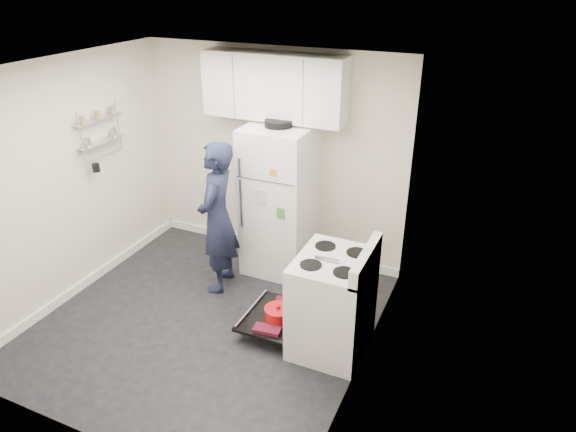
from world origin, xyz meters
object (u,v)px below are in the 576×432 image
at_px(electric_range, 331,304).
at_px(open_oven_door, 275,315).
at_px(refrigerator, 279,200).
at_px(person, 218,218).

xyz_separation_m(electric_range, open_oven_door, (-0.56, -0.02, -0.29)).
height_order(refrigerator, person, refrigerator).
bearing_deg(person, electric_range, 60.74).
distance_m(open_oven_door, person, 1.22).
height_order(electric_range, open_oven_door, electric_range).
bearing_deg(open_oven_door, person, 151.63).
height_order(electric_range, person, person).
bearing_deg(person, refrigerator, 134.09).
bearing_deg(electric_range, refrigerator, 133.13).
bearing_deg(electric_range, open_oven_door, -178.09).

